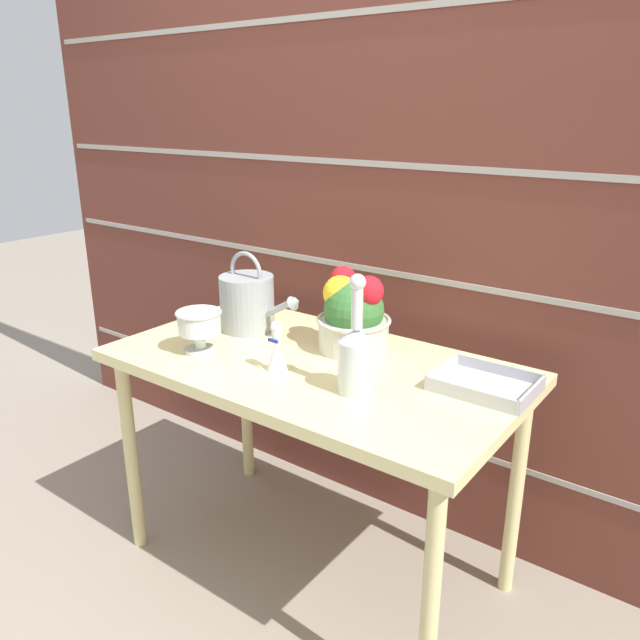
# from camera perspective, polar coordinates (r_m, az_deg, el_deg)

# --- Properties ---
(ground_plane) EXTENTS (12.00, 12.00, 0.00)m
(ground_plane) POSITION_cam_1_polar(r_m,az_deg,el_deg) (2.26, -0.55, -21.39)
(ground_plane) COLOR gray
(brick_wall) EXTENTS (3.60, 0.08, 2.20)m
(brick_wall) POSITION_cam_1_polar(r_m,az_deg,el_deg) (2.15, 7.18, 9.17)
(brick_wall) COLOR brown
(brick_wall) RESTS_ON ground_plane
(patio_table) EXTENTS (1.23, 0.68, 0.74)m
(patio_table) POSITION_cam_1_polar(r_m,az_deg,el_deg) (1.89, -0.62, -5.85)
(patio_table) COLOR beige
(patio_table) RESTS_ON ground_plane
(watering_can) EXTENTS (0.33, 0.18, 0.27)m
(watering_can) POSITION_cam_1_polar(r_m,az_deg,el_deg) (2.11, -6.61, 1.67)
(watering_can) COLOR #93999E
(watering_can) RESTS_ON patio_table
(crystal_pedestal_bowl) EXTENTS (0.14, 0.14, 0.13)m
(crystal_pedestal_bowl) POSITION_cam_1_polar(r_m,az_deg,el_deg) (1.94, -10.99, -0.44)
(crystal_pedestal_bowl) COLOR silver
(crystal_pedestal_bowl) RESTS_ON patio_table
(flower_planter) EXTENTS (0.23, 0.23, 0.25)m
(flower_planter) POSITION_cam_1_polar(r_m,az_deg,el_deg) (1.92, 3.03, 0.49)
(flower_planter) COLOR beige
(flower_planter) RESTS_ON patio_table
(glass_decanter) EXTENTS (0.10, 0.10, 0.32)m
(glass_decanter) POSITION_cam_1_polar(r_m,az_deg,el_deg) (1.63, 3.32, -3.15)
(glass_decanter) COLOR silver
(glass_decanter) RESTS_ON patio_table
(figurine_vase) EXTENTS (0.06, 0.06, 0.15)m
(figurine_vase) POSITION_cam_1_polar(r_m,az_deg,el_deg) (1.78, -3.96, -2.83)
(figurine_vase) COLOR white
(figurine_vase) RESTS_ON patio_table
(wire_tray) EXTENTS (0.26, 0.21, 0.04)m
(wire_tray) POSITION_cam_1_polar(r_m,az_deg,el_deg) (1.74, 14.83, -5.81)
(wire_tray) COLOR #B7B7BC
(wire_tray) RESTS_ON patio_table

